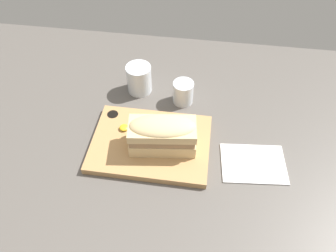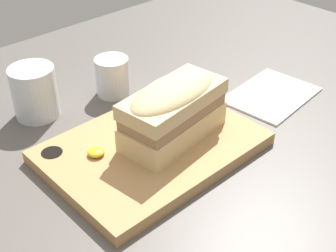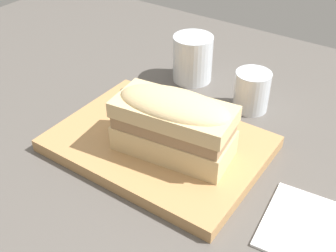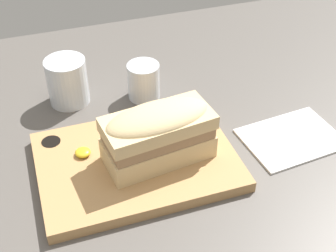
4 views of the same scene
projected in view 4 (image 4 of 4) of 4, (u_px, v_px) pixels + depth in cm
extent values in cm
cube|color=#56514C|center=(149.00, 183.00, 75.71)|extent=(147.22, 111.16, 2.00)
cube|color=tan|center=(137.00, 161.00, 76.84)|extent=(31.87, 23.03, 1.99)
cylinder|color=black|center=(51.00, 144.00, 79.45)|extent=(3.22, 3.22, 1.00)
cube|color=#DBBC84|center=(158.00, 148.00, 75.04)|extent=(18.04, 10.12, 3.91)
cube|color=#9E7A56|center=(158.00, 134.00, 73.21)|extent=(17.32, 9.71, 1.90)
cube|color=#DBBC84|center=(158.00, 123.00, 71.87)|extent=(18.04, 10.12, 2.35)
ellipsoid|color=#DBBC84|center=(158.00, 118.00, 71.25)|extent=(17.68, 9.92, 3.52)
ellipsoid|color=gold|center=(83.00, 152.00, 76.32)|extent=(2.57, 2.57, 1.03)
cylinder|color=silver|center=(67.00, 81.00, 88.85)|extent=(7.72, 7.72, 9.07)
cylinder|color=silver|center=(69.00, 91.00, 90.30)|extent=(6.79, 6.79, 4.08)
cylinder|color=silver|center=(144.00, 81.00, 90.63)|extent=(6.25, 6.25, 7.18)
cylinder|color=#5B141E|center=(144.00, 87.00, 91.48)|extent=(5.62, 5.62, 4.08)
cube|color=white|center=(292.00, 138.00, 82.62)|extent=(17.80, 13.77, 0.40)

